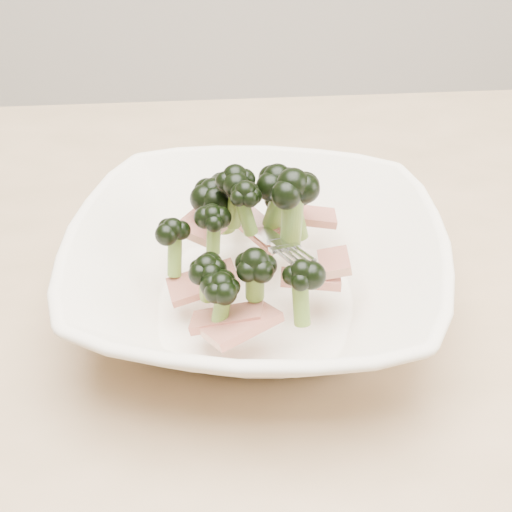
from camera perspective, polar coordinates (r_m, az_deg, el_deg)
The scene contains 2 objects.
dining_table at distance 0.69m, azimuth -0.12°, elevation -8.82°, with size 1.20×0.80×0.75m.
broccoli_dish at distance 0.57m, azimuth -0.01°, elevation -0.70°, with size 0.34×0.34×0.13m.
Camera 1 is at (-0.04, -0.49, 1.13)m, focal length 50.00 mm.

